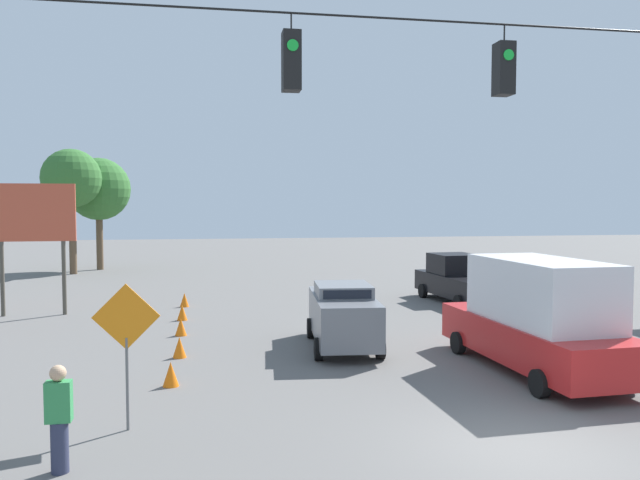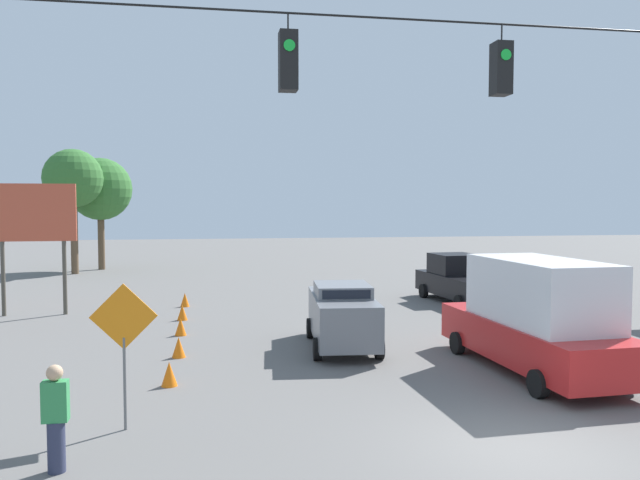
# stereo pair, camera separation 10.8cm
# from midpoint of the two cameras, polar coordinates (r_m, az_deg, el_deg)

# --- Properties ---
(ground_plane) EXTENTS (140.00, 140.00, 0.00)m
(ground_plane) POSITION_cam_midpoint_polar(r_m,az_deg,el_deg) (12.19, 18.08, -17.78)
(ground_plane) COLOR #605E5B
(overhead_signal_span) EXTENTS (18.66, 0.38, 8.49)m
(overhead_signal_span) POSITION_cam_midpoint_polar(r_m,az_deg,el_deg) (12.27, 16.06, 7.15)
(overhead_signal_span) COLOR #4C473D
(overhead_signal_span) RESTS_ON ground_plane
(box_truck_red_crossing_near) EXTENTS (2.67, 6.59, 2.95)m
(box_truck_red_crossing_near) POSITION_cam_midpoint_polar(r_m,az_deg,el_deg) (17.17, 19.29, -6.63)
(box_truck_red_crossing_near) COLOR red
(box_truck_red_crossing_near) RESTS_ON ground_plane
(sedan_grey_withflow_mid) EXTENTS (2.28, 4.69, 1.95)m
(sedan_grey_withflow_mid) POSITION_cam_midpoint_polar(r_m,az_deg,el_deg) (19.02, 2.21, -6.82)
(sedan_grey_withflow_mid) COLOR slate
(sedan_grey_withflow_mid) RESTS_ON ground_plane
(pickup_truck_black_oncoming_far) EXTENTS (2.51, 5.72, 2.12)m
(pickup_truck_black_oncoming_far) POSITION_cam_midpoint_polar(r_m,az_deg,el_deg) (28.41, 12.73, -3.62)
(pickup_truck_black_oncoming_far) COLOR black
(pickup_truck_black_oncoming_far) RESTS_ON ground_plane
(traffic_cone_nearest) EXTENTS (0.39, 0.39, 0.59)m
(traffic_cone_nearest) POSITION_cam_midpoint_polar(r_m,az_deg,el_deg) (15.65, -13.42, -11.82)
(traffic_cone_nearest) COLOR orange
(traffic_cone_nearest) RESTS_ON ground_plane
(traffic_cone_second) EXTENTS (0.39, 0.39, 0.59)m
(traffic_cone_second) POSITION_cam_midpoint_polar(r_m,az_deg,el_deg) (18.39, -12.63, -9.54)
(traffic_cone_second) COLOR orange
(traffic_cone_second) RESTS_ON ground_plane
(traffic_cone_third) EXTENTS (0.39, 0.39, 0.59)m
(traffic_cone_third) POSITION_cam_midpoint_polar(r_m,az_deg,el_deg) (21.36, -12.49, -7.74)
(traffic_cone_third) COLOR orange
(traffic_cone_third) RESTS_ON ground_plane
(traffic_cone_fourth) EXTENTS (0.39, 0.39, 0.59)m
(traffic_cone_fourth) POSITION_cam_midpoint_polar(r_m,az_deg,el_deg) (24.12, -12.35, -6.48)
(traffic_cone_fourth) COLOR orange
(traffic_cone_fourth) RESTS_ON ground_plane
(traffic_cone_fifth) EXTENTS (0.39, 0.39, 0.59)m
(traffic_cone_fifth) POSITION_cam_midpoint_polar(r_m,az_deg,el_deg) (27.21, -12.14, -5.37)
(traffic_cone_fifth) COLOR orange
(traffic_cone_fifth) RESTS_ON ground_plane
(roadside_billboard) EXTENTS (3.25, 0.16, 5.16)m
(roadside_billboard) POSITION_cam_midpoint_polar(r_m,az_deg,el_deg) (26.74, -24.68, 1.50)
(roadside_billboard) COLOR #4C473D
(roadside_billboard) RESTS_ON ground_plane
(work_zone_sign) EXTENTS (1.27, 0.06, 2.84)m
(work_zone_sign) POSITION_cam_midpoint_polar(r_m,az_deg,el_deg) (12.59, -17.26, -7.68)
(work_zone_sign) COLOR slate
(work_zone_sign) RESTS_ON ground_plane
(pedestrian) EXTENTS (0.40, 0.28, 1.77)m
(pedestrian) POSITION_cam_midpoint_polar(r_m,az_deg,el_deg) (11.30, -22.75, -14.78)
(pedestrian) COLOR #2D334C
(pedestrian) RESTS_ON ground_plane
(tree_horizon_left) EXTENTS (3.64, 3.64, 7.80)m
(tree_horizon_left) POSITION_cam_midpoint_polar(r_m,az_deg,el_deg) (41.81, -21.58, 5.18)
(tree_horizon_left) COLOR brown
(tree_horizon_left) RESTS_ON ground_plane
(tree_horizon_right) EXTENTS (4.14, 4.14, 7.44)m
(tree_horizon_right) POSITION_cam_midpoint_polar(r_m,az_deg,el_deg) (44.02, -19.38, 4.37)
(tree_horizon_right) COLOR brown
(tree_horizon_right) RESTS_ON ground_plane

